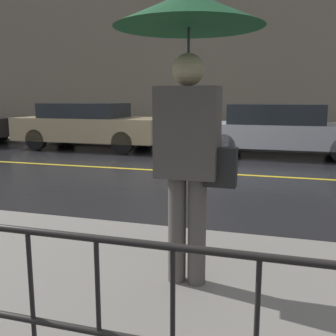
% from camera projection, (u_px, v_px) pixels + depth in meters
% --- Properties ---
extents(ground_plane, '(80.00, 80.00, 0.00)m').
position_uv_depth(ground_plane, '(176.00, 171.00, 8.64)').
color(ground_plane, black).
extents(sidewalk_near, '(28.00, 2.93, 0.12)m').
position_uv_depth(sidewalk_near, '(14.00, 273.00, 3.50)').
color(sidewalk_near, slate).
rests_on(sidewalk_near, ground_plane).
extents(sidewalk_far, '(28.00, 2.00, 0.12)m').
position_uv_depth(sidewalk_far, '(215.00, 144.00, 13.32)').
color(sidewalk_far, slate).
rests_on(sidewalk_far, ground_plane).
extents(lane_marking, '(25.20, 0.12, 0.01)m').
position_uv_depth(lane_marking, '(176.00, 171.00, 8.64)').
color(lane_marking, gold).
rests_on(lane_marking, ground_plane).
extents(building_storefront, '(28.00, 0.30, 6.34)m').
position_uv_depth(building_storefront, '(223.00, 52.00, 13.85)').
color(building_storefront, '#706656').
rests_on(building_storefront, ground_plane).
extents(pedestrian, '(1.11, 1.11, 2.24)m').
position_uv_depth(pedestrian, '(189.00, 59.00, 2.90)').
color(pedestrian, '#4C4742').
rests_on(pedestrian, sidewalk_near).
extents(car_tan, '(4.65, 1.88, 1.43)m').
position_uv_depth(car_tan, '(90.00, 125.00, 12.42)').
color(car_tan, tan).
rests_on(car_tan, ground_plane).
extents(car_silver, '(4.79, 1.71, 1.43)m').
position_uv_depth(car_silver, '(280.00, 130.00, 10.79)').
color(car_silver, '#B2B5BA').
rests_on(car_silver, ground_plane).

